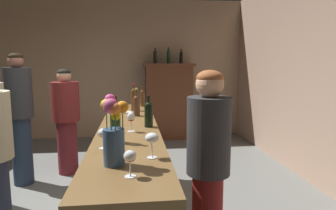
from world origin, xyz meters
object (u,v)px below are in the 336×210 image
Objects in this scene: wine_bottle_syrah at (115,122)px; wine_bottle_malbec at (134,98)px; wine_glass_rear at (130,158)px; wine_glass_front at (131,118)px; display_bottle_left at (155,56)px; display_bottle_midleft at (169,56)px; bartender at (208,163)px; wine_bottle_pinot at (137,104)px; display_bottle_center at (181,57)px; wine_glass_mid at (104,134)px; cheese_plate at (124,112)px; patron_tall at (66,118)px; wine_bottle_merlot at (149,113)px; bar_counter at (130,179)px; wine_glass_spare at (152,139)px; flower_arrangement at (114,132)px; wine_bottle_riesling at (143,97)px; patron_in_grey at (19,113)px; display_cabinet at (169,100)px.

wine_bottle_malbec is at bearing 84.45° from wine_bottle_syrah.
wine_bottle_syrah is 0.68m from wine_glass_rear.
display_bottle_left is (0.47, 3.56, 0.58)m from wine_glass_front.
display_bottle_midleft is 0.22× the size of bartender.
display_bottle_center is (0.95, 2.83, 0.56)m from wine_bottle_pinot.
wine_glass_mid is 1.45m from cheese_plate.
display_bottle_midleft is (0.84, 2.59, 0.70)m from cheese_plate.
display_bottle_center is at bearing 80.58° from patron_tall.
bar_counter is at bearing 174.16° from wine_bottle_merlot.
wine_glass_mid is 0.89× the size of wine_glass_spare.
display_bottle_midleft is 0.26m from display_bottle_center.
wine_glass_mid is at bearing 105.02° from flower_arrangement.
wine_bottle_merlot is 0.72m from wine_glass_mid.
wine_bottle_merlot is 0.19× the size of bartender.
bar_counter is at bearing -93.30° from wine_bottle_malbec.
bartender reaches higher than wine_bottle_merlot.
patron_tall is at bearing 112.92° from wine_glass_spare.
wine_bottle_riesling is at bearing 84.31° from wine_glass_front.
wine_glass_front is at bearing -91.50° from wine_bottle_malbec.
wine_bottle_riesling is 1.76× the size of wine_glass_front.
cheese_plate is 0.10× the size of patron_in_grey.
bartender reaches higher than flower_arrangement.
wine_bottle_merlot reaches higher than bar_counter.
wine_bottle_malbec is 2.56m from display_bottle_left.
display_bottle_center is (0.87, 4.27, 0.57)m from wine_glass_spare.
display_cabinet is 4.32m from wine_glass_spare.
bar_counter is 0.90m from wine_glass_mid.
bartender is (0.55, 0.57, -0.25)m from wine_glass_rear.
wine_glass_mid is (-0.07, -0.15, -0.05)m from wine_bottle_syrah.
wine_glass_front is (0.11, 0.32, -0.04)m from wine_bottle_syrah.
wine_bottle_malbec is at bearing 82.46° from wine_glass_mid.
wine_bottle_merlot is (0.27, 0.49, -0.03)m from wine_bottle_syrah.
patron_tall reaches higher than wine_bottle_malbec.
wine_glass_rear is at bearing -89.97° from wine_glass_front.
wine_bottle_riesling reaches higher than wine_bottle_merlot.
display_bottle_midleft reaches higher than wine_bottle_merlot.
bartender is at bearing 9.48° from patron_in_grey.
wine_bottle_malbec is 1.65m from bartender.
wine_bottle_pinot is 1.65m from patron_in_grey.
wine_glass_front is at bearing -84.61° from cheese_plate.
flower_arrangement reaches higher than wine_bottle_riesling.
wine_bottle_riesling is at bearing -105.93° from display_cabinet.
wine_glass_rear is at bearing -114.16° from wine_glass_spare.
wine_glass_front is at bearing 83.66° from flower_arrangement.
wine_bottle_riesling is at bearing 52.76° from patron_in_grey.
display_cabinet is 5.47× the size of wine_bottle_merlot.
display_bottle_midleft is (0.74, 4.55, 0.61)m from wine_glass_rear.
display_bottle_left is at bearing 82.41° from wine_glass_front.
display_cabinet reaches higher than wine_glass_front.
wine_bottle_merlot is 1.96m from patron_tall.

